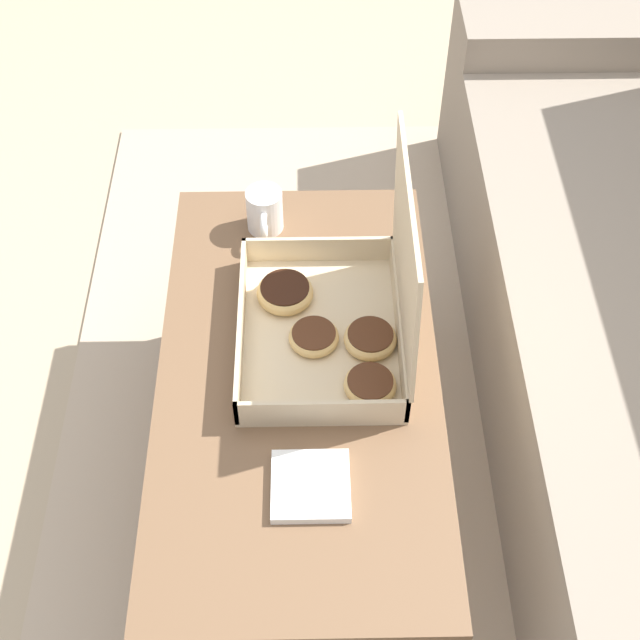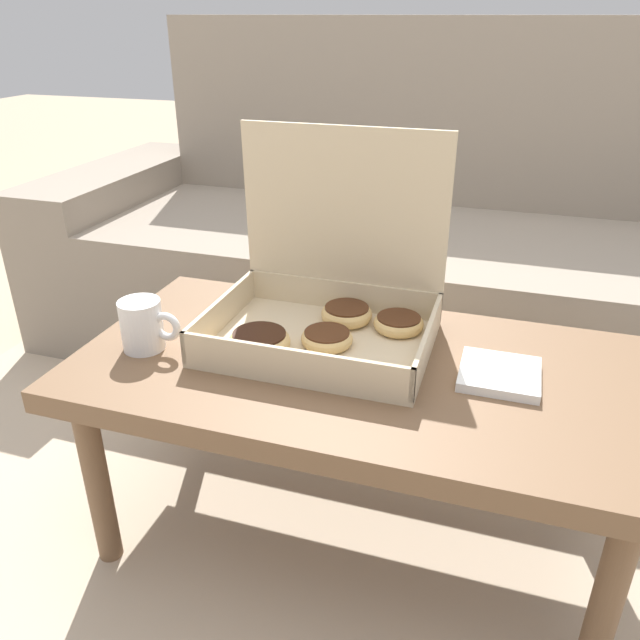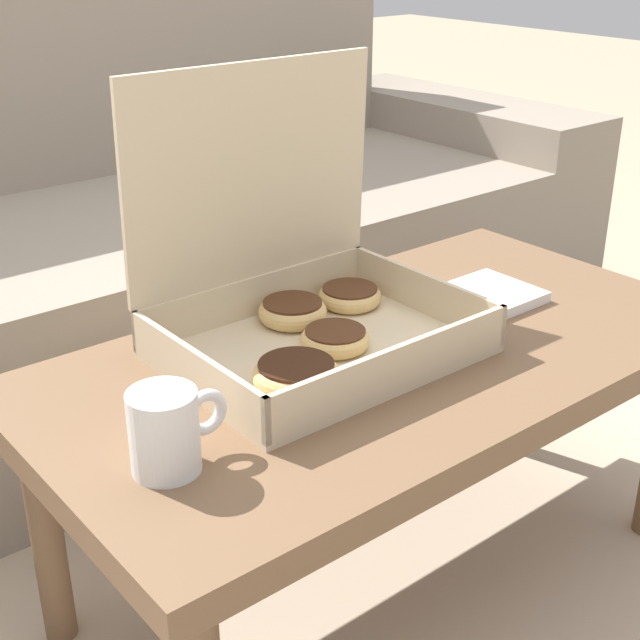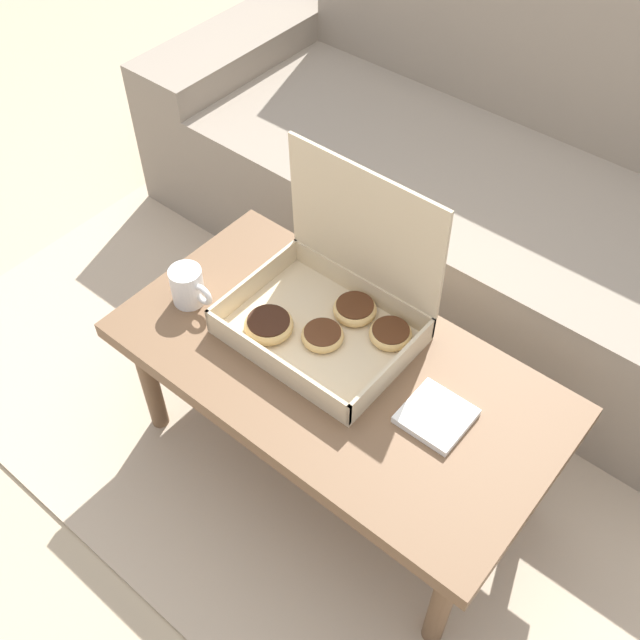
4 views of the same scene
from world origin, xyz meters
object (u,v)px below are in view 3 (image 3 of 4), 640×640
Objects in this scene: coffee_table at (383,377)px; pastry_box at (302,299)px; coffee_mug at (167,430)px; couch at (97,246)px.

pastry_box reaches higher than coffee_table.
pastry_box is 3.45× the size of coffee_mug.
coffee_mug reaches higher than coffee_table.
coffee_table is at bearing -46.04° from pastry_box.
coffee_table is 0.39m from coffee_mug.
pastry_box is at bearing 133.96° from coffee_table.
couch reaches higher than pastry_box.
pastry_box is at bearing 26.59° from coffee_mug.
coffee_table is (0.00, -0.88, 0.06)m from couch.
coffee_table is 2.46× the size of pastry_box.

